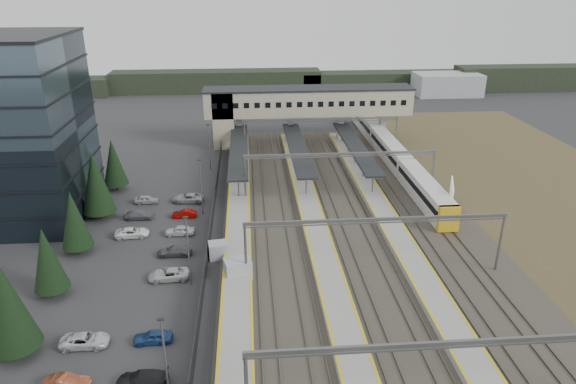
{
  "coord_description": "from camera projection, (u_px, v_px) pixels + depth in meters",
  "views": [
    {
      "loc": [
        -1.33,
        -56.0,
        30.53
      ],
      "look_at": [
        3.77,
        7.45,
        4.0
      ],
      "focal_mm": 32.0,
      "sensor_mm": 36.0,
      "label": 1
    }
  ],
  "objects": [
    {
      "name": "car_park",
      "position": [
        148.0,
        270.0,
        56.96
      ],
      "size": [
        10.61,
        44.62,
        1.29
      ],
      "color": "#A4A5A9",
      "rests_on": "ground"
    },
    {
      "name": "treeline_far",
      "position": [
        333.0,
        81.0,
        148.89
      ],
      "size": [
        170.0,
        19.0,
        7.0
      ],
      "color": "black",
      "rests_on": "ground"
    },
    {
      "name": "ground",
      "position": [
        262.0,
        246.0,
        63.36
      ],
      "size": [
        220.0,
        220.0,
        0.0
      ],
      "primitive_type": "plane",
      "color": "#2B2B2D",
      "rests_on": "ground"
    },
    {
      "name": "rail_corridor",
      "position": [
        331.0,
        223.0,
        68.54
      ],
      "size": [
        34.0,
        90.0,
        0.92
      ],
      "color": "#332F27",
      "rests_on": "ground"
    },
    {
      "name": "relay_cabin_far",
      "position": [
        218.0,
        250.0,
        60.31
      ],
      "size": [
        2.38,
        2.07,
        1.97
      ],
      "color": "#A1A4A7",
      "rests_on": "ground"
    },
    {
      "name": "billboard",
      "position": [
        452.0,
        193.0,
        70.79
      ],
      "size": [
        1.98,
        5.36,
        4.71
      ],
      "color": "slate",
      "rests_on": "ground"
    },
    {
      "name": "train",
      "position": [
        391.0,
        151.0,
        91.78
      ],
      "size": [
        2.75,
        57.5,
        3.47
      ],
      "color": "silver",
      "rests_on": "ground"
    },
    {
      "name": "relay_cabin_near",
      "position": [
        238.0,
        270.0,
        55.95
      ],
      "size": [
        3.25,
        2.7,
        2.35
      ],
      "color": "#A1A4A7",
      "rests_on": "ground"
    },
    {
      "name": "conifer_row",
      "position": [
        63.0,
        232.0,
        56.32
      ],
      "size": [
        4.42,
        49.82,
        9.5
      ],
      "color": "black",
      "rests_on": "ground"
    },
    {
      "name": "canopies",
      "position": [
        298.0,
        148.0,
        87.21
      ],
      "size": [
        23.1,
        30.0,
        3.28
      ],
      "color": "black",
      "rests_on": "ground"
    },
    {
      "name": "fence",
      "position": [
        211.0,
        223.0,
        67.1
      ],
      "size": [
        0.08,
        90.0,
        2.0
      ],
      "color": "#26282B",
      "rests_on": "ground"
    },
    {
      "name": "lampposts",
      "position": [
        196.0,
        212.0,
        62.25
      ],
      "size": [
        0.5,
        53.25,
        8.07
      ],
      "color": "slate",
      "rests_on": "ground"
    },
    {
      "name": "footbridge",
      "position": [
        294.0,
        105.0,
        99.52
      ],
      "size": [
        40.4,
        6.4,
        11.2
      ],
      "color": "tan",
      "rests_on": "ground"
    },
    {
      "name": "gantries",
      "position": [
        356.0,
        189.0,
        64.7
      ],
      "size": [
        28.4,
        62.28,
        7.17
      ],
      "color": "slate",
      "rests_on": "ground"
    }
  ]
}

